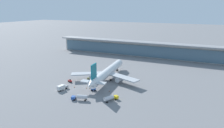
{
  "coord_description": "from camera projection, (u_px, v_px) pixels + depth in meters",
  "views": [
    {
      "loc": [
        64.12,
        -116.07,
        47.32
      ],
      "look_at": [
        0.0,
        19.92,
        7.64
      ],
      "focal_mm": 33.85,
      "sensor_mm": 36.0,
      "label": 1
    }
  ],
  "objects": [
    {
      "name": "ground_plane",
      "position": [
        99.0,
        82.0,
        140.02
      ],
      "size": [
        1200.0,
        1200.0,
        0.0
      ],
      "primitive_type": "plane",
      "color": "slate"
    },
    {
      "name": "airliner_on_stand",
      "position": [
        107.0,
        72.0,
        143.29
      ],
      "size": [
        47.73,
        62.41,
        16.62
      ],
      "color": "white",
      "rests_on": "ground"
    },
    {
      "name": "service_truck_near_nose_olive",
      "position": [
        89.0,
        78.0,
        145.13
      ],
      "size": [
        2.76,
        3.31,
        2.05
      ],
      "color": "olive",
      "rests_on": "ground"
    },
    {
      "name": "service_truck_under_wing_grey",
      "position": [
        62.0,
        87.0,
        126.0
      ],
      "size": [
        3.39,
        7.57,
        3.1
      ],
      "color": "gray",
      "rests_on": "ground"
    },
    {
      "name": "service_truck_mid_apron_blue",
      "position": [
        93.0,
        89.0,
        125.12
      ],
      "size": [
        3.31,
        2.76,
        2.05
      ],
      "color": "#234C9E",
      "rests_on": "ground"
    },
    {
      "name": "service_truck_by_tail_yellow",
      "position": [
        110.0,
        98.0,
        111.04
      ],
      "size": [
        5.87,
        8.69,
        2.95
      ],
      "color": "yellow",
      "rests_on": "ground"
    },
    {
      "name": "service_truck_on_taxiway_blue",
      "position": [
        80.0,
        97.0,
        112.06
      ],
      "size": [
        8.87,
        4.87,
        2.95
      ],
      "color": "#234C9E",
      "rests_on": "ground"
    },
    {
      "name": "service_truck_at_far_stand_red",
      "position": [
        70.0,
        81.0,
        139.69
      ],
      "size": [
        3.31,
        2.76,
        2.05
      ],
      "color": "#B21E1E",
      "rests_on": "ground"
    },
    {
      "name": "terminal_building",
      "position": [
        140.0,
        48.0,
        214.52
      ],
      "size": [
        183.6,
        12.8,
        15.2
      ],
      "color": "beige",
      "rests_on": "ground"
    },
    {
      "name": "safety_cone_alpha",
      "position": [
        74.0,
        87.0,
        130.42
      ],
      "size": [
        0.62,
        0.62,
        0.7
      ],
      "color": "orange",
      "rests_on": "ground"
    },
    {
      "name": "safety_cone_bravo",
      "position": [
        86.0,
        88.0,
        128.71
      ],
      "size": [
        0.62,
        0.62,
        0.7
      ],
      "color": "orange",
      "rests_on": "ground"
    },
    {
      "name": "safety_cone_charlie",
      "position": [
        90.0,
        88.0,
        128.86
      ],
      "size": [
        0.62,
        0.62,
        0.7
      ],
      "color": "orange",
      "rests_on": "ground"
    },
    {
      "name": "safety_cone_delta",
      "position": [
        109.0,
        91.0,
        123.98
      ],
      "size": [
        0.62,
        0.62,
        0.7
      ],
      "color": "orange",
      "rests_on": "ground"
    },
    {
      "name": "safety_cone_echo",
      "position": [
        66.0,
        86.0,
        132.76
      ],
      "size": [
        0.62,
        0.62,
        0.7
      ],
      "color": "orange",
      "rests_on": "ground"
    }
  ]
}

